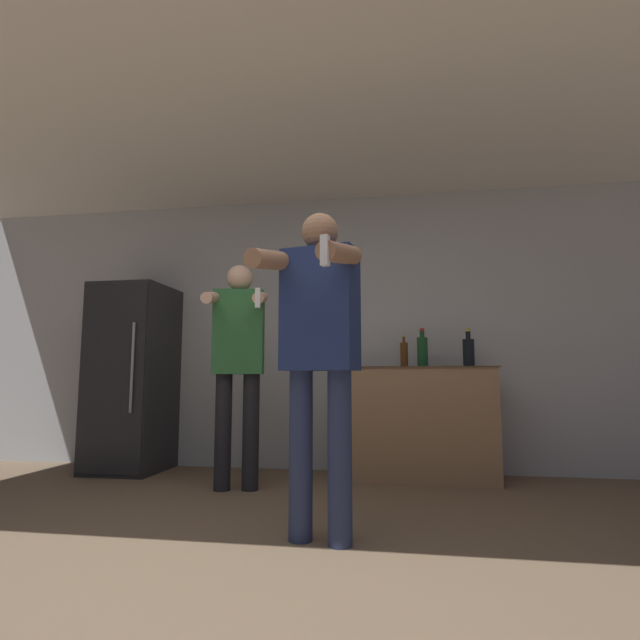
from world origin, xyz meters
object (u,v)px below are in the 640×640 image
at_px(refrigerator, 133,377).
at_px(person_man_side, 238,354).
at_px(bottle_brown_liquor, 422,351).
at_px(bottle_red_label, 404,354).
at_px(bottle_green_wine, 469,351).
at_px(person_woman_foreground, 319,339).

xyz_separation_m(refrigerator, person_man_side, (1.20, -0.59, 0.17)).
distance_m(refrigerator, bottle_brown_liquor, 2.62).
bearing_deg(bottle_red_label, bottle_green_wine, 0.00).
distance_m(bottle_green_wine, person_man_side, 1.91).
distance_m(bottle_red_label, person_woman_foreground, 1.80).
bearing_deg(person_woman_foreground, refrigerator, 140.09).
bearing_deg(bottle_brown_liquor, person_woman_foreground, -109.03).
height_order(bottle_green_wine, person_man_side, person_man_side).
bearing_deg(bottle_brown_liquor, person_man_side, -155.11).
height_order(bottle_brown_liquor, bottle_green_wine, bottle_brown_liquor).
bearing_deg(bottle_green_wine, refrigerator, -178.76).
xyz_separation_m(refrigerator, bottle_green_wine, (2.99, 0.06, 0.22)).
bearing_deg(person_man_side, bottle_brown_liquor, 24.89).
relative_size(bottle_green_wine, person_man_side, 0.19).
xyz_separation_m(bottle_green_wine, person_woman_foreground, (-0.98, -1.75, -0.02)).
xyz_separation_m(bottle_red_label, person_woman_foreground, (-0.45, -1.75, -0.00)).
relative_size(bottle_red_label, bottle_green_wine, 0.84).
xyz_separation_m(bottle_red_label, bottle_green_wine, (0.53, 0.00, 0.02)).
bearing_deg(refrigerator, bottle_brown_liquor, 1.42).
bearing_deg(bottle_green_wine, person_man_side, -159.91).
bearing_deg(refrigerator, bottle_green_wine, 1.24).
distance_m(refrigerator, person_man_side, 1.35).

